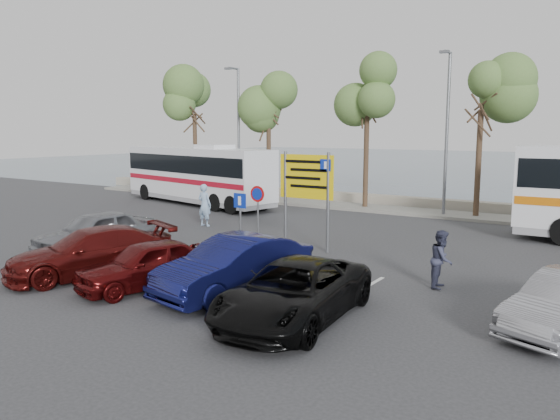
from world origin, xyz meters
The scene contains 22 objects.
ground centered at (0.00, 0.00, 0.00)m, with size 120.00×120.00×0.00m, color #2E2E31.
kerb_strip centered at (0.00, 14.00, 0.07)m, with size 44.00×2.40×0.15m, color gray.
seawall centered at (0.00, 16.00, 0.30)m, with size 48.00×0.80×0.60m, color gray.
sea centered at (0.00, 60.00, 0.01)m, with size 140.00×140.00×0.00m, color #3A505D.
tree_far_left centered at (-14.00, 14.00, 6.33)m, with size 3.20×3.20×7.60m.
tree_left centered at (-8.00, 14.00, 6.00)m, with size 3.20×3.20×7.20m.
tree_mid centered at (-1.50, 14.00, 6.65)m, with size 3.20×3.20×8.00m.
tree_right centered at (4.50, 14.00, 6.17)m, with size 3.20×3.20×7.40m.
street_lamp_left centered at (-10.00, 13.52, 4.60)m, with size 0.45×1.15×8.01m.
street_lamp_right centered at (3.00, 13.52, 4.60)m, with size 0.45×1.15×8.01m.
direction_sign centered at (1.00, 3.20, 2.43)m, with size 2.20×0.12×3.60m.
sign_no_stop centered at (-0.60, 2.38, 1.58)m, with size 0.60×0.08×2.35m.
sign_parking centered at (-0.20, 0.79, 1.47)m, with size 0.50×0.07×2.25m.
lane_markings centered at (-1.14, -1.00, 0.00)m, with size 12.02×4.20×0.01m, color silver, non-canonical shape.
coach_bus_left centered at (-10.77, 10.50, 1.66)m, with size 11.70×4.88×3.57m.
car_silver_a centered at (-5.00, -1.44, 0.76)m, with size 1.79×4.44×1.51m, color gray.
car_blue centered at (2.20, -2.63, 0.77)m, with size 1.64×4.69×1.55m, color #0E1144.
car_maroon centered at (-2.60, -3.50, 0.72)m, with size 2.02×4.96×1.44m, color #4F0E0D.
car_red centered at (-0.20, -3.50, 0.68)m, with size 1.60×3.97×1.35m, color #4E0B0B.
suv_black centered at (4.60, -3.50, 0.69)m, with size 2.28×4.94×1.37m, color black.
pedestrian_near centered at (-5.45, 5.00, 0.97)m, with size 0.71×0.46×1.94m, color #8EADCE.
pedestrian_far centered at (6.67, 1.00, 0.82)m, with size 0.79×0.62×1.63m, color #34364E.
Camera 1 is at (10.97, -13.88, 4.38)m, focal length 35.00 mm.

